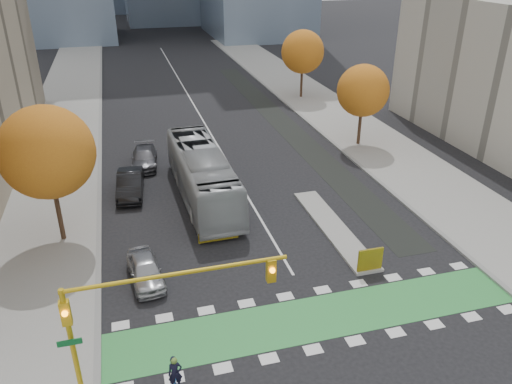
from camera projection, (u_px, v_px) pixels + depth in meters
ground at (331, 339)px, 22.19m from camera, size 300.00×300.00×0.00m
sidewalk_west at (50, 187)px, 36.23m from camera, size 7.00×120.00×0.15m
sidewalk_east at (384, 150)px, 42.71m from camera, size 7.00×120.00×0.15m
curb_west at (100, 181)px, 37.07m from camera, size 0.30×120.00×0.16m
curb_east at (347, 154)px, 41.87m from camera, size 0.30×120.00×0.16m
bike_crossing at (318, 317)px, 23.49m from camera, size 20.00×3.00×0.01m
centre_line at (192, 101)px, 56.82m from camera, size 0.15×70.00×0.01m
bike_lane_paint at (281, 122)px, 49.96m from camera, size 2.50×50.00×0.01m
median_island at (333, 227)px, 30.91m from camera, size 1.60×10.00×0.16m
hazard_board at (370, 260)px, 26.43m from camera, size 1.40×0.12×1.30m
tree_west at (47, 152)px, 27.23m from camera, size 5.20×5.20×8.22m
tree_east_near at (363, 91)px, 41.98m from camera, size 4.40×4.40×7.08m
tree_east_far at (303, 52)px, 55.78m from camera, size 4.80×4.80×7.65m
traffic_signal_west at (141, 304)px, 18.07m from camera, size 8.53×0.56×5.20m
cyclist at (176, 384)px, 19.08m from camera, size 0.66×1.71×1.95m
bus at (202, 174)px, 34.02m from camera, size 3.32×12.76×3.53m
parked_car_a at (145, 270)px, 25.80m from camera, size 2.01×4.12×1.35m
parked_car_b at (130, 184)px, 34.91m from camera, size 2.14×5.01×1.61m
parked_car_c at (144, 158)px, 39.60m from camera, size 2.41×4.94×1.38m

